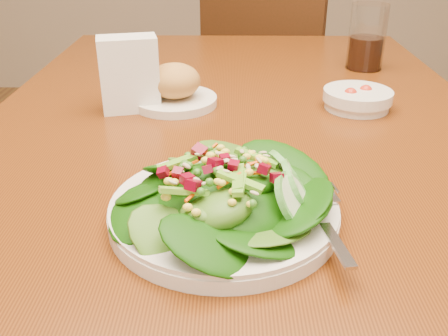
{
  "coord_description": "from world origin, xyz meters",
  "views": [
    {
      "loc": [
        -0.01,
        -0.78,
        1.07
      ],
      "look_at": [
        -0.02,
        -0.26,
        0.81
      ],
      "focal_mm": 40.0,
      "sensor_mm": 36.0,
      "label": 1
    }
  ],
  "objects": [
    {
      "name": "salad_plate",
      "position": [
        -0.01,
        -0.28,
        0.78
      ],
      "size": [
        0.27,
        0.27,
        0.08
      ],
      "rotation": [
        0.0,
        0.0,
        -0.12
      ],
      "color": "silver",
      "rests_on": "dining_table"
    },
    {
      "name": "bread_plate",
      "position": [
        -0.12,
        0.11,
        0.78
      ],
      "size": [
        0.16,
        0.16,
        0.08
      ],
      "color": "silver",
      "rests_on": "dining_table"
    },
    {
      "name": "chair_far",
      "position": [
        0.14,
        1.06,
        0.53
      ],
      "size": [
        0.62,
        0.62,
        1.0
      ],
      "rotation": [
        0.0,
        0.0,
        2.71
      ],
      "color": "#3A1B0B",
      "rests_on": "ground_plane"
    },
    {
      "name": "dining_table",
      "position": [
        0.0,
        0.0,
        0.65
      ],
      "size": [
        0.9,
        1.4,
        0.75
      ],
      "color": "#632D0B",
      "rests_on": "ground_plane"
    },
    {
      "name": "tomato_bowl",
      "position": [
        0.22,
        0.09,
        0.77
      ],
      "size": [
        0.13,
        0.13,
        0.04
      ],
      "color": "silver",
      "rests_on": "dining_table"
    },
    {
      "name": "napkin_holder",
      "position": [
        -0.19,
        0.08,
        0.82
      ],
      "size": [
        0.11,
        0.08,
        0.13
      ],
      "rotation": [
        0.0,
        0.0,
        0.24
      ],
      "color": "white",
      "rests_on": "dining_table"
    },
    {
      "name": "drinking_glass",
      "position": [
        0.29,
        0.36,
        0.81
      ],
      "size": [
        0.08,
        0.08,
        0.14
      ],
      "color": "silver",
      "rests_on": "dining_table"
    }
  ]
}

